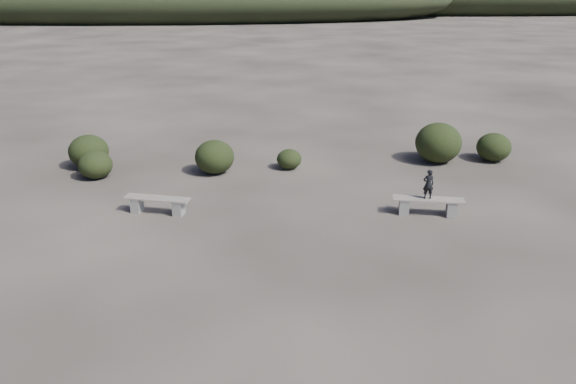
{
  "coord_description": "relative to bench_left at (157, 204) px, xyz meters",
  "views": [
    {
      "loc": [
        -0.34,
        -10.38,
        6.44
      ],
      "look_at": [
        -0.04,
        3.5,
        1.1
      ],
      "focal_mm": 35.0,
      "sensor_mm": 36.0,
      "label": 1
    }
  ],
  "objects": [
    {
      "name": "shrub_d",
      "position": [
        9.42,
        4.64,
        0.44
      ],
      "size": [
        1.68,
        1.68,
        1.47
      ],
      "primitive_type": "ellipsoid",
      "color": "black",
      "rests_on": "ground"
    },
    {
      "name": "seated_person",
      "position": [
        7.77,
        -0.28,
        0.65
      ],
      "size": [
        0.33,
        0.23,
        0.87
      ],
      "primitive_type": "imported",
      "rotation": [
        0.0,
        0.0,
        3.21
      ],
      "color": "black",
      "rests_on": "bench_right"
    },
    {
      "name": "shrub_f",
      "position": [
        -3.26,
        4.28,
        0.3
      ],
      "size": [
        1.4,
        1.4,
        1.19
      ],
      "primitive_type": "ellipsoid",
      "color": "black",
      "rests_on": "ground"
    },
    {
      "name": "shrub_e",
      "position": [
        11.54,
        4.74,
        0.23
      ],
      "size": [
        1.26,
        1.26,
        1.05
      ],
      "primitive_type": "ellipsoid",
      "color": "black",
      "rests_on": "ground"
    },
    {
      "name": "bench_left",
      "position": [
        0.0,
        0.0,
        0.0
      ],
      "size": [
        1.97,
        0.81,
        0.48
      ],
      "rotation": [
        0.0,
        0.0,
        -0.22
      ],
      "color": "slate",
      "rests_on": "ground"
    },
    {
      "name": "bench_right",
      "position": [
        7.81,
        -0.29,
        0.01
      ],
      "size": [
        2.06,
        0.74,
        0.5
      ],
      "rotation": [
        0.0,
        0.0,
        -0.16
      ],
      "color": "slate",
      "rests_on": "ground"
    },
    {
      "name": "shrub_b",
      "position": [
        1.3,
        3.56,
        0.29
      ],
      "size": [
        1.37,
        1.37,
        1.17
      ],
      "primitive_type": "ellipsoid",
      "color": "black",
      "rests_on": "ground"
    },
    {
      "name": "shrub_a",
      "position": [
        -2.7,
        3.13,
        0.17
      ],
      "size": [
        1.14,
        1.14,
        0.93
      ],
      "primitive_type": "ellipsoid",
      "color": "black",
      "rests_on": "ground"
    },
    {
      "name": "shrub_c",
      "position": [
        3.91,
        3.97,
        0.06
      ],
      "size": [
        0.89,
        0.89,
        0.71
      ],
      "primitive_type": "ellipsoid",
      "color": "black",
      "rests_on": "ground"
    },
    {
      "name": "ground",
      "position": [
        3.8,
        -4.74,
        -0.29
      ],
      "size": [
        1200.0,
        1200.0,
        0.0
      ],
      "primitive_type": "plane",
      "color": "#292420",
      "rests_on": "ground"
    }
  ]
}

